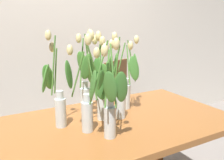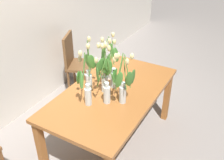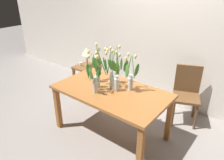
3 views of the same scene
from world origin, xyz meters
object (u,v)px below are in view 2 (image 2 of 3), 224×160
(dining_table, at_px, (112,98))
(dining_chair, at_px, (76,61))
(tulip_vase_4, at_px, (111,72))
(tulip_vase_2, at_px, (89,74))
(tulip_vase_0, at_px, (86,89))
(tulip_vase_1, at_px, (109,62))
(tulip_vase_6, at_px, (106,81))
(tulip_vase_5, at_px, (123,84))
(tulip_vase_3, at_px, (104,77))

(dining_table, bearing_deg, dining_chair, 55.03)
(dining_chair, bearing_deg, tulip_vase_4, -123.94)
(tulip_vase_2, bearing_deg, dining_table, -68.51)
(tulip_vase_2, distance_m, dining_chair, 1.22)
(dining_table, relative_size, tulip_vase_0, 2.71)
(dining_chair, bearing_deg, tulip_vase_0, -138.68)
(tulip_vase_1, relative_size, tulip_vase_6, 0.92)
(dining_table, xyz_separation_m, dining_chair, (0.72, 1.03, -0.12))
(tulip_vase_0, height_order, tulip_vase_4, tulip_vase_0)
(tulip_vase_0, relative_size, tulip_vase_6, 1.01)
(dining_table, distance_m, tulip_vase_6, 0.38)
(tulip_vase_4, xyz_separation_m, tulip_vase_5, (-0.20, -0.25, 0.04))
(tulip_vase_1, bearing_deg, tulip_vase_5, -134.50)
(dining_table, distance_m, tulip_vase_0, 0.44)
(tulip_vase_4, distance_m, tulip_vase_6, 0.26)
(tulip_vase_0, bearing_deg, tulip_vase_5, -57.85)
(tulip_vase_1, xyz_separation_m, dining_chair, (0.52, 0.87, -0.43))
(tulip_vase_5, bearing_deg, tulip_vase_2, 82.45)
(dining_table, xyz_separation_m, tulip_vase_5, (-0.15, -0.20, 0.32))
(dining_table, height_order, dining_chair, dining_chair)
(tulip_vase_0, height_order, tulip_vase_2, tulip_vase_0)
(tulip_vase_3, bearing_deg, tulip_vase_6, -142.25)
(tulip_vase_0, xyz_separation_m, tulip_vase_6, (0.15, -0.14, 0.05))
(tulip_vase_5, height_order, dining_chair, tulip_vase_5)
(tulip_vase_2, bearing_deg, tulip_vase_6, -110.49)
(tulip_vase_3, relative_size, tulip_vase_6, 0.99)
(tulip_vase_2, xyz_separation_m, dining_chair, (0.81, 0.81, -0.41))
(tulip_vase_1, distance_m, tulip_vase_4, 0.19)
(tulip_vase_4, bearing_deg, tulip_vase_3, 169.98)
(tulip_vase_1, distance_m, dining_chair, 1.10)
(tulip_vase_2, xyz_separation_m, tulip_vase_4, (0.15, -0.18, -0.01))
(tulip_vase_2, relative_size, tulip_vase_6, 1.00)
(tulip_vase_0, relative_size, tulip_vase_2, 1.01)
(tulip_vase_5, bearing_deg, tulip_vase_1, 45.50)
(tulip_vase_3, height_order, tulip_vase_6, tulip_vase_6)
(tulip_vase_0, distance_m, tulip_vase_1, 0.55)
(tulip_vase_2, height_order, tulip_vase_3, tulip_vase_2)
(tulip_vase_1, xyz_separation_m, tulip_vase_2, (-0.30, 0.07, -0.02))
(tulip_vase_1, height_order, tulip_vase_4, tulip_vase_4)
(tulip_vase_3, bearing_deg, tulip_vase_2, 102.01)
(tulip_vase_0, relative_size, tulip_vase_5, 1.02)
(tulip_vase_6, distance_m, dining_chair, 1.47)
(tulip_vase_4, height_order, tulip_vase_5, tulip_vase_5)
(tulip_vase_5, bearing_deg, dining_chair, 54.82)
(tulip_vase_2, height_order, dining_chair, tulip_vase_2)
(tulip_vase_2, distance_m, tulip_vase_5, 0.43)
(dining_chair, bearing_deg, tulip_vase_3, -128.85)
(tulip_vase_1, bearing_deg, tulip_vase_2, 167.22)
(tulip_vase_0, height_order, tulip_vase_1, tulip_vase_0)
(tulip_vase_1, relative_size, tulip_vase_4, 0.94)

